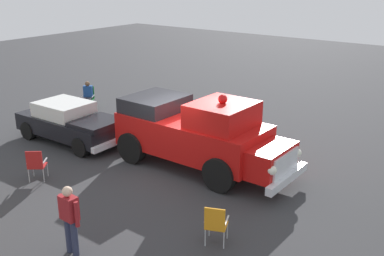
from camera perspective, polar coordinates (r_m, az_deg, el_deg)
ground_plane at (r=15.02m, az=-1.54°, el=-4.96°), size 60.00×60.00×0.00m
vintage_fire_truck at (r=14.64m, az=0.73°, el=-0.55°), size 5.97×2.37×2.59m
classic_hot_rod at (r=17.64m, az=-14.72°, el=0.71°), size 4.39×1.97×1.46m
lawn_chair_near_truck at (r=21.73m, az=-12.67°, el=3.88°), size 0.68×0.69×1.02m
lawn_chair_by_car at (r=10.84m, az=2.94°, el=-11.61°), size 0.64×0.64×1.02m
lawn_chair_spare at (r=14.66m, az=-18.74°, el=-4.14°), size 0.69×0.69×1.02m
spectator_seated at (r=21.58m, az=-12.77°, el=4.06°), size 0.61×0.65×1.29m
spectator_standing at (r=10.69m, az=-14.90°, el=-10.44°), size 0.64×0.28×1.68m
traffic_cone at (r=18.51m, az=-4.37°, el=0.74°), size 0.40×0.40×0.64m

